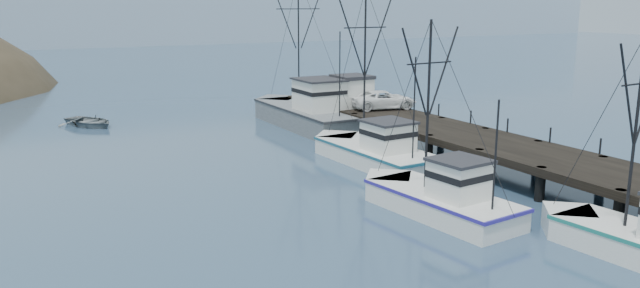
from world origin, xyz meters
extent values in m
plane|color=navy|center=(0.00, 0.00, 0.00)|extent=(400.00, 400.00, 0.00)
cube|color=black|center=(14.00, 16.00, 1.75)|extent=(6.00, 44.00, 0.50)
cylinder|color=black|center=(11.40, 1.00, 1.00)|extent=(0.56, 0.56, 2.00)
cylinder|color=black|center=(11.40, 6.00, 1.00)|extent=(0.56, 0.56, 2.00)
cylinder|color=black|center=(16.60, 6.00, 1.00)|extent=(0.56, 0.56, 2.00)
cylinder|color=black|center=(11.40, 11.00, 1.00)|extent=(0.56, 0.56, 2.00)
cylinder|color=black|center=(16.60, 11.00, 1.00)|extent=(0.56, 0.56, 2.00)
cylinder|color=black|center=(11.40, 16.00, 1.00)|extent=(0.56, 0.56, 2.00)
cylinder|color=black|center=(16.60, 16.00, 1.00)|extent=(0.56, 0.56, 2.00)
cylinder|color=black|center=(11.40, 21.00, 1.00)|extent=(0.56, 0.56, 2.00)
cylinder|color=black|center=(16.60, 21.00, 1.00)|extent=(0.56, 0.56, 2.00)
cylinder|color=black|center=(11.40, 26.00, 1.00)|extent=(0.56, 0.56, 2.00)
cylinder|color=black|center=(16.60, 26.00, 1.00)|extent=(0.56, 0.56, 2.00)
cylinder|color=black|center=(11.40, 31.00, 1.00)|extent=(0.56, 0.56, 2.00)
cylinder|color=black|center=(16.60, 31.00, 1.00)|extent=(0.56, 0.56, 2.00)
cylinder|color=black|center=(11.40, 36.00, 1.00)|extent=(0.56, 0.56, 2.00)
cylinder|color=black|center=(16.60, 36.00, 1.00)|extent=(0.56, 0.56, 2.00)
cube|color=#9EB2C6|center=(10.00, 170.00, 0.00)|extent=(360.00, 40.00, 26.00)
cube|color=white|center=(8.63, 1.66, 0.45)|extent=(3.12, 3.12, 1.60)
cylinder|color=black|center=(8.89, -1.10, 5.50)|extent=(0.14, 0.14, 8.50)
cube|color=white|center=(4.95, 6.72, 0.45)|extent=(4.32, 8.90, 1.60)
cube|color=white|center=(4.52, 10.99, 0.45)|extent=(3.45, 3.45, 1.60)
cube|color=#2A1F91|center=(4.95, 6.72, 1.15)|extent=(4.41, 9.13, 0.18)
cube|color=silver|center=(5.07, 5.62, 2.20)|extent=(2.66, 2.66, 1.90)
cube|color=#26262B|center=(5.07, 5.62, 3.23)|extent=(2.89, 2.90, 0.16)
cylinder|color=black|center=(4.82, 8.03, 5.71)|extent=(0.14, 0.14, 8.92)
cylinder|color=black|center=(5.29, 3.43, 3.92)|extent=(0.10, 0.10, 5.35)
cube|color=white|center=(7.93, 17.43, 0.45)|extent=(4.36, 10.28, 1.60)
cube|color=white|center=(7.70, 22.48, 0.45)|extent=(3.89, 3.89, 1.60)
cube|color=#195066|center=(7.93, 17.43, 1.15)|extent=(4.45, 10.55, 0.18)
cube|color=silver|center=(7.99, 16.13, 2.20)|extent=(2.85, 2.98, 1.90)
cube|color=#26262B|center=(7.99, 16.13, 3.23)|extent=(3.10, 3.25, 0.16)
cylinder|color=black|center=(7.86, 18.98, 6.65)|extent=(0.14, 0.14, 10.81)
cylinder|color=black|center=(8.11, 13.54, 4.49)|extent=(0.10, 0.10, 6.48)
cube|color=slate|center=(10.07, 31.52, 0.75)|extent=(4.87, 13.93, 2.20)
cube|color=slate|center=(10.09, 38.47, 0.75)|extent=(4.83, 4.83, 2.20)
cube|color=black|center=(10.07, 31.52, 1.75)|extent=(4.96, 14.29, 0.18)
cube|color=silver|center=(10.07, 29.73, 3.15)|extent=(3.39, 3.93, 2.60)
cube|color=#26262B|center=(10.07, 29.73, 4.53)|extent=(3.68, 4.29, 0.16)
cylinder|color=black|center=(10.08, 33.66, 7.62)|extent=(0.14, 0.14, 11.54)
cylinder|color=black|center=(10.06, 26.16, 5.31)|extent=(0.10, 0.10, 6.93)
cube|color=silver|center=(13.18, 29.29, 3.25)|extent=(2.80, 3.00, 2.50)
cube|color=#26262B|center=(13.18, 29.29, 4.65)|extent=(3.00, 3.20, 0.30)
imported|color=white|center=(14.88, 26.80, 2.80)|extent=(6.16, 3.77, 1.59)
imported|color=slate|center=(-7.41, 41.68, 0.00)|extent=(6.15, 6.86, 1.17)
camera|label=1|loc=(-15.71, -17.73, 10.91)|focal=35.00mm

